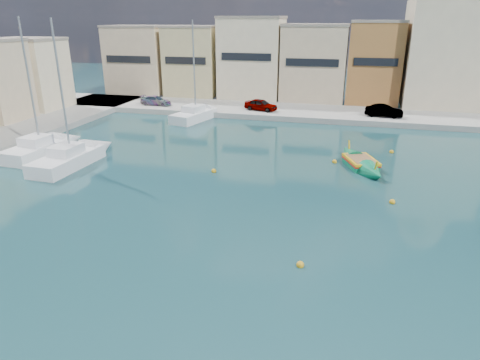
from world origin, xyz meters
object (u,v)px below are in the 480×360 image
at_px(church_block, 452,37).
at_px(yacht_midnorth, 53,146).
at_px(yacht_north, 203,114).
at_px(yacht_mid, 84,154).
at_px(luzzu_green, 361,164).

height_order(church_block, yacht_midnorth, church_block).
bearing_deg(church_block, yacht_north, -155.81).
height_order(yacht_midnorth, yacht_mid, yacht_midnorth).
height_order(church_block, luzzu_green, church_block).
relative_size(luzzu_green, yacht_mid, 0.66).
bearing_deg(yacht_mid, yacht_midnorth, 160.17).
xyz_separation_m(yacht_north, yacht_mid, (-4.09, -16.95, 0.01)).
bearing_deg(yacht_north, yacht_midnorth, -117.13).
distance_m(yacht_midnorth, yacht_mid, 4.12).
bearing_deg(luzzu_green, yacht_mid, -170.31).
distance_m(luzzu_green, yacht_mid, 21.59).
xyz_separation_m(church_block, luzzu_green, (-9.71, -25.40, -8.16)).
xyz_separation_m(luzzu_green, yacht_north, (-17.19, 13.32, 0.19)).
relative_size(church_block, yacht_north, 1.70).
bearing_deg(luzzu_green, yacht_midnorth, -174.93).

